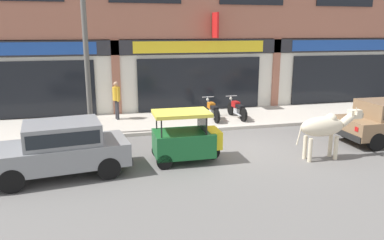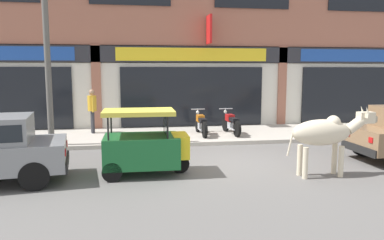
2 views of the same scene
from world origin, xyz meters
TOP-DOWN VIEW (x-y plane):
  - ground_plane at (0.00, 0.00)m, footprint 90.00×90.00m
  - sidewalk at (0.00, 3.96)m, footprint 19.00×3.52m
  - shop_building at (0.00, 5.98)m, footprint 23.00×1.40m
  - cow at (1.89, -1.60)m, footprint 2.15×0.53m
  - car_0 at (-5.63, -1.08)m, footprint 3.75×2.05m
  - auto_rickshaw at (-2.18, -0.81)m, footprint 2.00×1.18m
  - motorcycle_0 at (-0.04, 3.59)m, footprint 0.52×1.81m
  - motorcycle_1 at (1.06, 3.59)m, footprint 0.52×1.81m
  - pedestrian at (-3.91, 4.59)m, footprint 0.32×0.49m
  - utility_pole at (-4.94, 2.50)m, footprint 0.18×0.18m

SIDE VIEW (x-z plane):
  - ground_plane at x=0.00m, z-range 0.00..0.00m
  - sidewalk at x=0.00m, z-range 0.00..0.13m
  - motorcycle_0 at x=-0.04m, z-range 0.07..0.95m
  - motorcycle_1 at x=1.06m, z-range 0.07..0.95m
  - auto_rickshaw at x=-2.18m, z-range -0.10..1.42m
  - car_0 at x=-5.63m, z-range 0.08..1.54m
  - cow at x=1.89m, z-range 0.20..1.81m
  - pedestrian at x=-3.91m, z-range 0.31..1.91m
  - utility_pole at x=-4.94m, z-range 0.13..6.10m
  - shop_building at x=0.00m, z-range -0.22..8.81m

